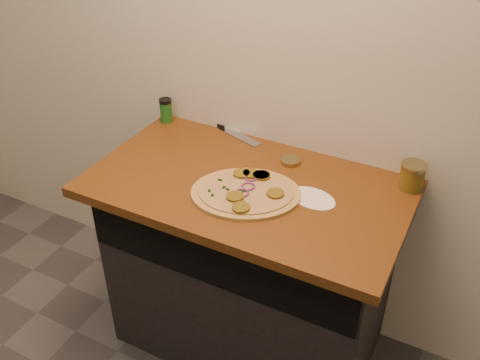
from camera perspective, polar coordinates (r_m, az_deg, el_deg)
The scene contains 8 objects.
cabinet at distance 2.33m, azimuth 1.06°, elevation -9.52°, with size 1.10×0.60×0.86m, color black.
countertop at distance 2.02m, azimuth 0.81°, elevation -0.75°, with size 1.20×0.70×0.04m, color brown.
pizza at distance 1.95m, azimuth 0.68°, elevation -1.26°, with size 0.52×0.52×0.03m.
chefs_knife at distance 2.36m, azimuth -1.46°, elevation 5.47°, with size 0.32×0.14×0.02m.
mason_jar_lid at distance 2.14m, azimuth 5.41°, elevation 2.03°, with size 0.08×0.08×0.02m, color #948956.
salsa_jar at distance 2.06m, azimuth 17.88°, elevation 0.42°, with size 0.09×0.09×0.10m.
spice_shaker at distance 2.44m, azimuth -7.91°, elevation 7.38°, with size 0.05×0.05×0.11m.
flour_spill at distance 1.95m, azimuth 7.75°, elevation -1.93°, with size 0.18×0.18×0.00m, color white.
Camera 1 is at (0.74, -0.07, 2.03)m, focal length 40.00 mm.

